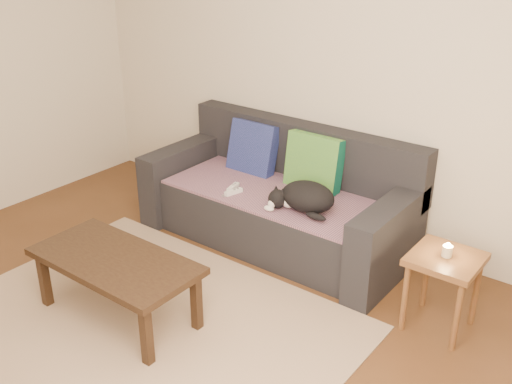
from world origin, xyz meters
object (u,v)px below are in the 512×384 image
cat (305,197)px  side_table (444,269)px  sofa (280,203)px  wii_remote_b (233,187)px  wii_remote_a (233,192)px  coffee_table (115,266)px

cat → side_table: (1.08, -0.12, -0.12)m
sofa → wii_remote_b: (-0.27, -0.24, 0.15)m
sofa → wii_remote_b: 0.39m
sofa → wii_remote_a: size_ratio=14.00×
cat → wii_remote_a: cat is taller
sofa → side_table: 1.49m
wii_remote_a → side_table: side_table is taller
sofa → coffee_table: bearing=-97.8°
wii_remote_a → coffee_table: wii_remote_a is taller
sofa → side_table: size_ratio=4.16×
sofa → wii_remote_b: size_ratio=14.00×
cat → side_table: cat is taller
wii_remote_b → coffee_table: 1.23m
sofa → cat: bearing=-30.6°
wii_remote_a → side_table: 1.66m
wii_remote_a → coffee_table: bearing=-164.3°
sofa → wii_remote_a: 0.40m
wii_remote_b → coffee_table: size_ratio=0.14×
cat → wii_remote_a: 0.59m
cat → wii_remote_b: (-0.64, -0.03, -0.09)m
wii_remote_a → coffee_table: size_ratio=0.14×
sofa → wii_remote_a: bearing=-124.8°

